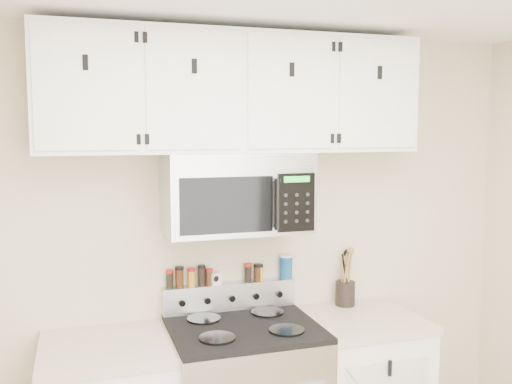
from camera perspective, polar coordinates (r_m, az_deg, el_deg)
back_wall at (r=3.25m, az=-2.83°, el=-6.37°), size 3.50×0.01×2.50m
microwave at (r=3.01m, az=-1.93°, el=-0.05°), size 0.76×0.44×0.42m
upper_cabinets at (r=3.02m, az=-2.11°, el=9.86°), size 2.00×0.35×0.62m
utensil_crock at (r=3.47m, az=8.92°, el=-9.79°), size 0.11×0.11×0.33m
kitchen_timer at (r=3.23m, az=-4.12°, el=-8.62°), size 0.07×0.07×0.07m
salt_canister at (r=3.34m, az=3.03°, el=-7.47°), size 0.08×0.08×0.14m
spice_jar_0 at (r=3.17m, az=-8.63°, el=-8.59°), size 0.04×0.04×0.10m
spice_jar_1 at (r=3.18m, az=-7.66°, el=-8.41°), size 0.05×0.05×0.11m
spice_jar_2 at (r=3.19m, az=-6.46°, el=-8.46°), size 0.04×0.04×0.10m
spice_jar_3 at (r=3.20m, az=-5.45°, el=-8.28°), size 0.04×0.04×0.11m
spice_jar_4 at (r=3.21m, az=-4.71°, el=-8.43°), size 0.04×0.04×0.09m
spice_jar_5 at (r=3.27m, az=-0.81°, el=-8.04°), size 0.04×0.04×0.10m
spice_jar_6 at (r=3.29m, az=0.17°, el=-8.03°), size 0.05×0.05×0.10m
spice_jar_7 at (r=3.29m, az=0.39°, el=-8.03°), size 0.04×0.04×0.09m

